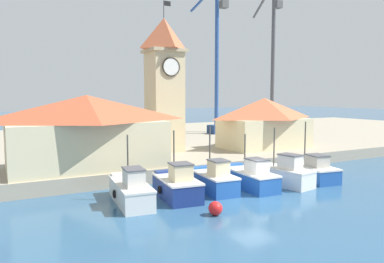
# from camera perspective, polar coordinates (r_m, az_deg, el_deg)

# --- Properties ---
(ground_plane) EXTENTS (300.00, 300.00, 0.00)m
(ground_plane) POSITION_cam_1_polar(r_m,az_deg,el_deg) (24.18, 9.37, -10.06)
(ground_plane) COLOR #2D567A
(quay_wharf) EXTENTS (120.00, 40.00, 1.05)m
(quay_wharf) POSITION_cam_1_polar(r_m,az_deg,el_deg) (47.61, -10.43, -1.73)
(quay_wharf) COLOR #9E937F
(quay_wharf) RESTS_ON ground
(fishing_boat_far_left) EXTENTS (2.33, 5.38, 4.08)m
(fishing_boat_far_left) POSITION_cam_1_polar(r_m,az_deg,el_deg) (22.98, -9.31, -8.83)
(fishing_boat_far_left) COLOR silver
(fishing_boat_far_left) RESTS_ON ground
(fishing_boat_left_outer) EXTENTS (2.50, 4.48, 4.25)m
(fishing_boat_left_outer) POSITION_cam_1_polar(r_m,az_deg,el_deg) (23.71, -2.29, -8.24)
(fishing_boat_left_outer) COLOR navy
(fishing_boat_left_outer) RESTS_ON ground
(fishing_boat_left_inner) EXTENTS (2.12, 4.43, 4.35)m
(fishing_boat_left_inner) POSITION_cam_1_polar(r_m,az_deg,el_deg) (25.43, 3.30, -7.38)
(fishing_boat_left_inner) COLOR #2356A8
(fishing_boat_left_inner) RESTS_ON ground
(fishing_boat_mid_left) EXTENTS (2.04, 5.01, 3.75)m
(fishing_boat_mid_left) POSITION_cam_1_polar(r_m,az_deg,el_deg) (26.61, 8.81, -6.90)
(fishing_boat_mid_left) COLOR #2356A8
(fishing_boat_mid_left) RESTS_ON ground
(fishing_boat_center) EXTENTS (2.63, 5.21, 4.10)m
(fishing_boat_center) POSITION_cam_1_polar(r_m,az_deg,el_deg) (28.16, 13.40, -6.23)
(fishing_boat_center) COLOR silver
(fishing_boat_center) RESTS_ON ground
(fishing_boat_mid_right) EXTENTS (2.67, 5.22, 4.43)m
(fishing_boat_mid_right) POSITION_cam_1_polar(r_m,az_deg,el_deg) (30.33, 17.50, -5.64)
(fishing_boat_mid_right) COLOR #2356A8
(fishing_boat_mid_right) RESTS_ON ground
(clock_tower) EXTENTS (3.49, 3.49, 14.28)m
(clock_tower) POSITION_cam_1_polar(r_m,az_deg,el_deg) (36.13, -4.24, 7.63)
(clock_tower) COLOR beige
(clock_tower) RESTS_ON quay_wharf
(warehouse_left) EXTENTS (11.44, 6.25, 5.44)m
(warehouse_left) POSITION_cam_1_polar(r_m,az_deg,el_deg) (28.91, -15.68, 0.10)
(warehouse_left) COLOR beige
(warehouse_left) RESTS_ON quay_wharf
(warehouse_right) EXTENTS (9.09, 5.61, 5.15)m
(warehouse_right) POSITION_cam_1_polar(r_m,az_deg,el_deg) (39.46, 10.94, 1.41)
(warehouse_right) COLOR beige
(warehouse_right) RESTS_ON quay_wharf
(port_crane_near) EXTENTS (3.57, 9.69, 21.74)m
(port_crane_near) POSITION_cam_1_polar(r_m,az_deg,el_deg) (56.47, 12.08, 8.66)
(port_crane_near) COLOR #353539
(port_crane_near) RESTS_ON quay_wharf
(port_crane_far) EXTENTS (2.49, 7.01, 20.84)m
(port_crane_far) POSITION_cam_1_polar(r_m,az_deg,el_deg) (53.13, 3.73, 8.43)
(port_crane_far) COLOR navy
(port_crane_far) RESTS_ON quay_wharf
(mooring_buoy) EXTENTS (0.77, 0.77, 0.77)m
(mooring_buoy) POSITION_cam_1_polar(r_m,az_deg,el_deg) (20.64, 3.59, -11.61)
(mooring_buoy) COLOR red
(mooring_buoy) RESTS_ON ground
(dock_worker_near_tower) EXTENTS (0.34, 0.22, 1.62)m
(dock_worker_near_tower) POSITION_cam_1_polar(r_m,az_deg,el_deg) (28.38, -7.26, -3.78)
(dock_worker_near_tower) COLOR #33333D
(dock_worker_near_tower) RESTS_ON quay_wharf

